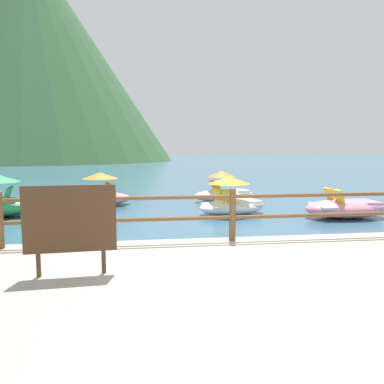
{
  "coord_description": "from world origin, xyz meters",
  "views": [
    {
      "loc": [
        -1.63,
        -4.96,
        2.05
      ],
      "look_at": [
        -0.27,
        5.0,
        0.9
      ],
      "focal_mm": 35.08,
      "sensor_mm": 36.0,
      "label": 1
    }
  ],
  "objects": [
    {
      "name": "dock_railing",
      "position": [
        0.0,
        1.55,
        0.98
      ],
      "size": [
        23.92,
        0.12,
        0.95
      ],
      "color": "brown",
      "rests_on": "promenade_dock"
    },
    {
      "name": "ground_plane",
      "position": [
        0.0,
        40.0,
        0.0
      ],
      "size": [
        200.0,
        200.0,
        0.0
      ],
      "primitive_type": "plane",
      "color": "#38607A"
    },
    {
      "name": "pedal_boat_6",
      "position": [
        -3.21,
        8.89,
        0.4
      ],
      "size": [
        2.7,
        1.95,
        1.21
      ],
      "color": "pink",
      "rests_on": "ground"
    },
    {
      "name": "pedal_boat_2",
      "position": [
        1.59,
        9.32,
        0.38
      ],
      "size": [
        2.6,
        1.49,
        1.21
      ],
      "color": "white",
      "rests_on": "ground"
    },
    {
      "name": "sign_board",
      "position": [
        -2.55,
        0.01,
        1.13
      ],
      "size": [
        1.18,
        0.12,
        1.19
      ],
      "color": "silver",
      "rests_on": "promenade_dock"
    },
    {
      "name": "pedal_boat_5",
      "position": [
        -3.51,
        5.29,
        0.24
      ],
      "size": [
        2.26,
        1.29,
        0.81
      ],
      "color": "green",
      "rests_on": "ground"
    },
    {
      "name": "promenade_dock",
      "position": [
        0.0,
        -2.2,
        0.2
      ],
      "size": [
        28.0,
        8.0,
        0.4
      ],
      "primitive_type": "cube",
      "color": "#A39989",
      "rests_on": "ground"
    },
    {
      "name": "pedal_boat_4",
      "position": [
        4.45,
        5.45,
        0.3
      ],
      "size": [
        2.53,
        1.43,
        0.88
      ],
      "color": "pink",
      "rests_on": "ground"
    },
    {
      "name": "cliff_headland",
      "position": [
        -18.99,
        66.95,
        17.73
      ],
      "size": [
        49.22,
        49.22,
        37.78
      ],
      "color": "#386038",
      "rests_on": "ground"
    },
    {
      "name": "pedal_boat_1",
      "position": [
        1.2,
        6.45,
        0.4
      ],
      "size": [
        2.5,
        1.92,
        1.2
      ],
      "color": "white",
      "rests_on": "ground"
    }
  ]
}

